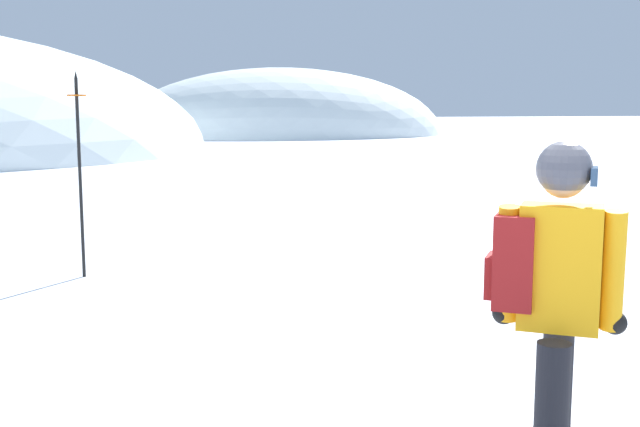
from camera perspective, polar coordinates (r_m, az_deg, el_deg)
The scene contains 4 objects.
ridge_peak_far at distance 55.86m, azimuth -2.91°, elevation 5.91°, with size 23.51×21.16×9.51m.
snowboarder_main at distance 3.75m, azimuth 16.83°, elevation -7.04°, with size 1.27×1.49×1.71m.
piste_marker_near at distance 8.77m, azimuth -17.49°, elevation 3.67°, with size 0.20×0.20×2.26m.
rock_dark at distance 8.10m, azimuth 15.02°, elevation -5.71°, with size 0.73×0.62×0.51m.
Camera 1 is at (-2.01, -3.07, 1.86)m, focal length 42.95 mm.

